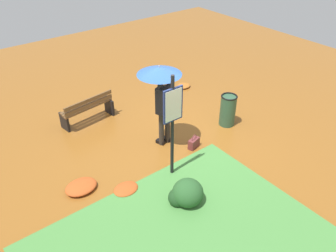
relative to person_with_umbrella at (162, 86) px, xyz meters
name	(u,v)px	position (x,y,z in m)	size (l,w,h in m)	color
ground_plane	(171,142)	(-0.22, 0.09, -1.55)	(18.00, 18.00, 0.00)	brown
person_with_umbrella	(162,86)	(0.00, 0.00, 0.00)	(0.96, 0.96, 2.04)	#2D2823
info_sign_post	(173,116)	(0.48, 1.00, -0.11)	(0.44, 0.07, 2.30)	black
handbag	(194,143)	(-0.51, 0.56, -1.42)	(0.33, 0.21, 0.37)	brown
park_bench	(88,109)	(0.92, -1.96, -1.15)	(1.40, 0.54, 0.75)	black
trash_bin	(228,110)	(-1.86, 0.32, -1.13)	(0.42, 0.42, 0.83)	#2D5138
shrub_cluster	(186,194)	(0.81, 1.81, -1.30)	(0.65, 0.60, 0.54)	#285628
leaf_pile_near_person	(126,189)	(1.53, 0.83, -1.50)	(0.51, 0.41, 0.11)	#B74C1E
leaf_pile_by_bench	(81,187)	(2.22, 0.24, -1.48)	(0.65, 0.52, 0.14)	#B74C1E
leaf_pile_far_path	(183,86)	(-2.33, -1.99, -1.50)	(0.46, 0.37, 0.10)	#A86023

